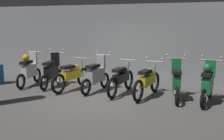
{
  "coord_description": "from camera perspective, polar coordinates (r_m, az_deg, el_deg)",
  "views": [
    {
      "loc": [
        3.05,
        -7.2,
        2.25
      ],
      "look_at": [
        0.14,
        0.73,
        0.75
      ],
      "focal_mm": 43.65,
      "sensor_mm": 36.0,
      "label": 1
    }
  ],
  "objects": [
    {
      "name": "motorbike_slot_1",
      "position": [
        9.75,
        -12.47,
        -0.35
      ],
      "size": [
        0.59,
        1.68,
        1.29
      ],
      "color": "black",
      "rests_on": "ground"
    },
    {
      "name": "motorbike_slot_7",
      "position": [
        8.03,
        19.41,
        -2.6
      ],
      "size": [
        0.58,
        1.68,
        1.29
      ],
      "color": "black",
      "rests_on": "ground"
    },
    {
      "name": "motorbike_slot_4",
      "position": [
        8.6,
        1.98,
        -1.74
      ],
      "size": [
        0.56,
        1.95,
        1.03
      ],
      "color": "black",
      "rests_on": "ground"
    },
    {
      "name": "motorbike_slot_0",
      "position": [
        10.13,
        -16.93,
        0.06
      ],
      "size": [
        0.56,
        1.68,
        1.18
      ],
      "color": "black",
      "rests_on": "ground"
    },
    {
      "name": "ground_plane",
      "position": [
        8.13,
        -2.73,
        -6.0
      ],
      "size": [
        80.0,
        80.0,
        0.0
      ],
      "primitive_type": "plane",
      "color": "#565451"
    },
    {
      "name": "motorbike_slot_6",
      "position": [
        8.16,
        13.29,
        -2.38
      ],
      "size": [
        0.58,
        1.67,
        1.29
      ],
      "color": "black",
      "rests_on": "ground"
    },
    {
      "name": "motorbike_slot_5",
      "position": [
        8.3,
        7.47,
        -2.23
      ],
      "size": [
        0.6,
        1.94,
        1.15
      ],
      "color": "black",
      "rests_on": "ground"
    },
    {
      "name": "back_wall",
      "position": [
        10.5,
        3.22,
        5.68
      ],
      "size": [
        16.0,
        0.3,
        2.9
      ],
      "primitive_type": "cube",
      "color": "gray",
      "rests_on": "ground"
    },
    {
      "name": "motorbike_slot_2",
      "position": [
        9.2,
        -8.39,
        -1.08
      ],
      "size": [
        0.6,
        1.93,
        1.03
      ],
      "color": "black",
      "rests_on": "ground"
    },
    {
      "name": "motorbike_slot_3",
      "position": [
        8.88,
        -3.28,
        -1.13
      ],
      "size": [
        0.58,
        1.67,
        1.29
      ],
      "color": "black",
      "rests_on": "ground"
    }
  ]
}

